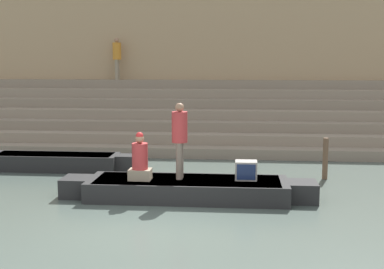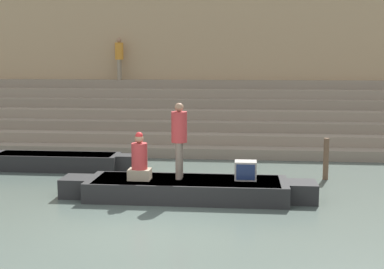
# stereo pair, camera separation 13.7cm
# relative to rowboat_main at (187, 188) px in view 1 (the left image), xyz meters

# --- Properties ---
(ground_plane) EXTENTS (120.00, 120.00, 0.00)m
(ground_plane) POSITION_rel_rowboat_main_xyz_m (-0.60, -2.20, -0.25)
(ground_plane) COLOR #47544C
(ghat_steps) EXTENTS (36.00, 5.33, 2.39)m
(ghat_steps) POSITION_rel_rowboat_main_xyz_m (-0.60, 8.40, 0.61)
(ghat_steps) COLOR gray
(ghat_steps) RESTS_ON ground
(back_wall) EXTENTS (34.20, 1.28, 7.12)m
(back_wall) POSITION_rel_rowboat_main_xyz_m (-0.60, 10.90, 3.29)
(back_wall) COLOR tan
(back_wall) RESTS_ON ground
(rowboat_main) EXTENTS (6.03, 1.57, 0.47)m
(rowboat_main) POSITION_rel_rowboat_main_xyz_m (0.00, 0.00, 0.00)
(rowboat_main) COLOR black
(rowboat_main) RESTS_ON ground
(person_standing) EXTENTS (0.37, 0.37, 1.80)m
(person_standing) POSITION_rel_rowboat_main_xyz_m (-0.19, 0.11, 1.25)
(person_standing) COLOR #756656
(person_standing) RESTS_ON rowboat_main
(person_rowing) EXTENTS (0.52, 0.41, 1.13)m
(person_rowing) POSITION_rel_rowboat_main_xyz_m (-1.11, -0.12, 0.67)
(person_rowing) COLOR gray
(person_rowing) RESTS_ON rowboat_main
(tv_set) EXTENTS (0.51, 0.42, 0.44)m
(tv_set) POSITION_rel_rowboat_main_xyz_m (1.37, 0.11, 0.44)
(tv_set) COLOR #9E998E
(tv_set) RESTS_ON rowboat_main
(moored_boat_shore) EXTENTS (4.85, 1.01, 0.48)m
(moored_boat_shore) POSITION_rel_rowboat_main_xyz_m (-4.25, 2.92, 0.01)
(moored_boat_shore) COLOR black
(moored_boat_shore) RESTS_ON ground
(mooring_post) EXTENTS (0.15, 0.15, 1.14)m
(mooring_post) POSITION_rel_rowboat_main_xyz_m (3.57, 2.39, 0.32)
(mooring_post) COLOR brown
(mooring_post) RESTS_ON ground
(person_on_steps) EXTENTS (0.35, 0.35, 1.74)m
(person_on_steps) POSITION_rel_rowboat_main_xyz_m (-3.92, 9.92, 3.15)
(person_on_steps) COLOR gray
(person_on_steps) RESTS_ON ghat_steps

